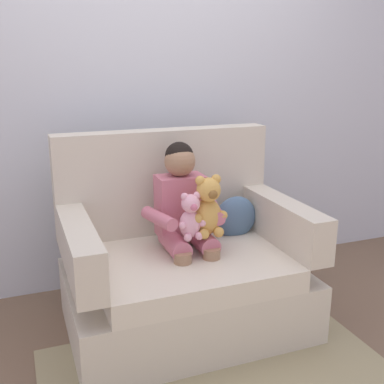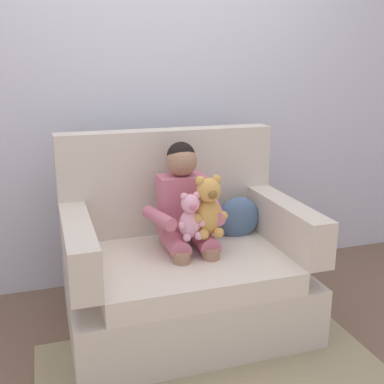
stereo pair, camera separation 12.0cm
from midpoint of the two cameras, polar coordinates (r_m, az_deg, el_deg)
ground_plane at (r=2.78m, az=0.57°, el=-15.87°), size 8.00×8.00×0.00m
back_wall at (r=3.11m, az=-3.92°, el=12.76°), size 6.00×0.10×2.60m
armchair at (r=2.67m, az=0.25°, el=-9.17°), size 1.28×0.89×1.07m
seated_child at (r=2.57m, az=0.53°, el=-2.31°), size 0.45×0.39×0.82m
plush_pink at (r=2.43m, az=1.26°, el=-3.06°), size 0.15×0.12×0.25m
plush_honey at (r=2.46m, az=3.38°, el=-1.94°), size 0.19×0.16×0.33m
throw_pillow at (r=2.82m, az=6.86°, el=-3.17°), size 0.26×0.12×0.26m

